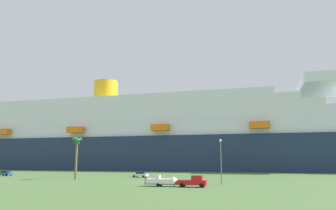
# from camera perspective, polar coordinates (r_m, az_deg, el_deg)

# --- Properties ---
(ground_plane) EXTENTS (600.00, 600.00, 0.00)m
(ground_plane) POSITION_cam_1_polar(r_m,az_deg,el_deg) (105.92, 1.95, -12.40)
(ground_plane) COLOR #4C6B38
(cruise_ship) EXTENTS (283.88, 42.35, 54.39)m
(cruise_ship) POSITION_cam_1_polar(r_m,az_deg,el_deg) (157.65, 1.44, -6.13)
(cruise_ship) COLOR #1E2D4C
(cruise_ship) RESTS_ON ground_plane
(pickup_truck) EXTENTS (5.65, 2.40, 2.20)m
(pickup_truck) POSITION_cam_1_polar(r_m,az_deg,el_deg) (63.31, 4.51, -13.34)
(pickup_truck) COLOR red
(pickup_truck) RESTS_ON ground_plane
(small_boat_on_trailer) EXTENTS (7.97, 2.17, 2.15)m
(small_boat_on_trailer) POSITION_cam_1_polar(r_m,az_deg,el_deg) (64.66, -0.69, -13.36)
(small_boat_on_trailer) COLOR #595960
(small_boat_on_trailer) RESTS_ON ground_plane
(palm_tree) EXTENTS (3.03, 3.01, 11.14)m
(palm_tree) POSITION_cam_1_polar(r_m,az_deg,el_deg) (90.73, -15.83, -6.87)
(palm_tree) COLOR brown
(palm_tree) RESTS_ON ground_plane
(street_lamp) EXTENTS (0.56, 0.56, 9.43)m
(street_lamp) POSITION_cam_1_polar(r_m,az_deg,el_deg) (69.54, 9.33, -8.82)
(street_lamp) COLOR slate
(street_lamp) RESTS_ON ground_plane
(parked_car_white_van) EXTENTS (4.72, 2.37, 1.58)m
(parked_car_white_van) POSITION_cam_1_polar(r_m,az_deg,el_deg) (96.44, -4.91, -12.15)
(parked_car_white_van) COLOR white
(parked_car_white_van) RESTS_ON ground_plane
(parked_car_blue_suv) EXTENTS (4.39, 2.17, 1.58)m
(parked_car_blue_suv) POSITION_cam_1_polar(r_m,az_deg,el_deg) (116.73, -26.87, -10.72)
(parked_car_blue_suv) COLOR #264C99
(parked_car_blue_suv) RESTS_ON ground_plane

